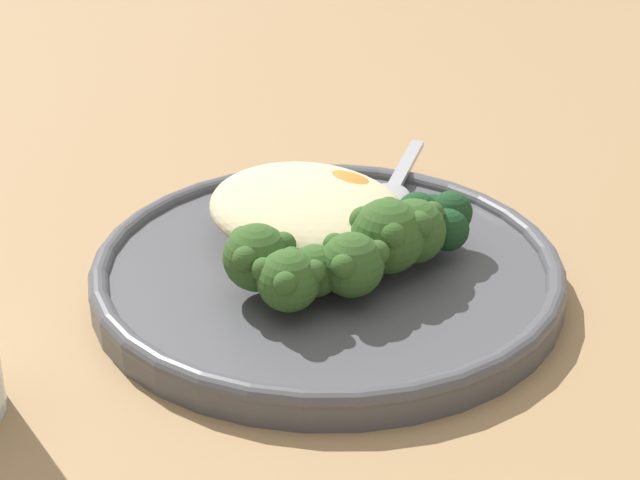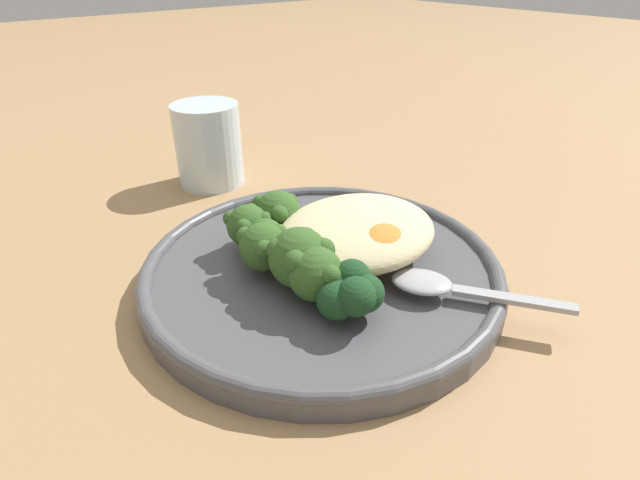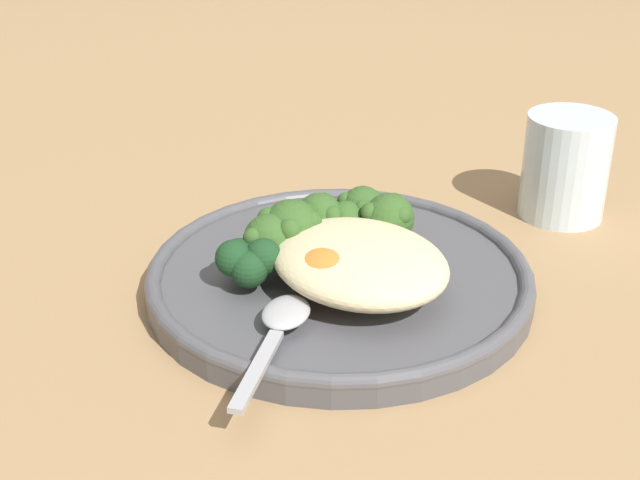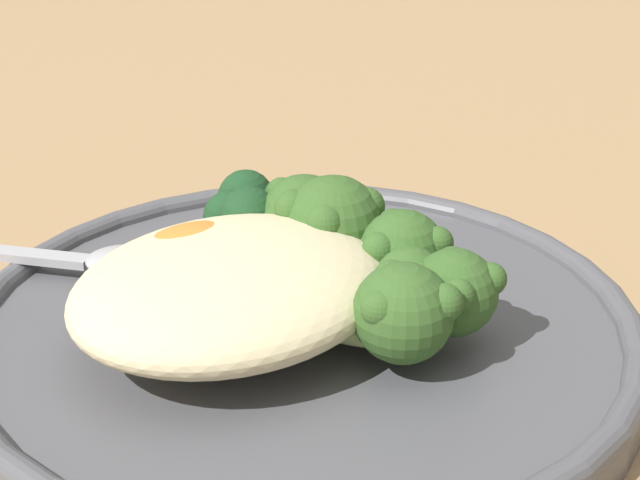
# 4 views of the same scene
# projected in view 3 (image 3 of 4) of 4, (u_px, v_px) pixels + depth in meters

# --- Properties ---
(ground_plane) EXTENTS (4.00, 4.00, 0.00)m
(ground_plane) POSITION_uv_depth(u_px,v_px,m) (340.00, 300.00, 0.64)
(ground_plane) COLOR #9E7A51
(plate) EXTENTS (0.28, 0.28, 0.02)m
(plate) POSITION_uv_depth(u_px,v_px,m) (339.00, 277.00, 0.65)
(plate) COLOR #4C4C51
(plate) RESTS_ON ground_plane
(quinoa_mound) EXTENTS (0.13, 0.11, 0.03)m
(quinoa_mound) POSITION_uv_depth(u_px,v_px,m) (355.00, 264.00, 0.61)
(quinoa_mound) COLOR beige
(quinoa_mound) RESTS_ON plate
(broccoli_stalk_0) EXTENTS (0.05, 0.10, 0.04)m
(broccoli_stalk_0) POSITION_uv_depth(u_px,v_px,m) (383.00, 225.00, 0.66)
(broccoli_stalk_0) COLOR #ADC675
(broccoli_stalk_0) RESTS_ON plate
(broccoli_stalk_1) EXTENTS (0.08, 0.11, 0.03)m
(broccoli_stalk_1) POSITION_uv_depth(u_px,v_px,m) (359.00, 219.00, 0.68)
(broccoli_stalk_1) COLOR #ADC675
(broccoli_stalk_1) RESTS_ON plate
(broccoli_stalk_2) EXTENTS (0.07, 0.07, 0.03)m
(broccoli_stalk_2) POSITION_uv_depth(u_px,v_px,m) (345.00, 232.00, 0.66)
(broccoli_stalk_2) COLOR #ADC675
(broccoli_stalk_2) RESTS_ON plate
(broccoli_stalk_3) EXTENTS (0.08, 0.06, 0.04)m
(broccoli_stalk_3) POSITION_uv_depth(u_px,v_px,m) (324.00, 225.00, 0.66)
(broccoli_stalk_3) COLOR #ADC675
(broccoli_stalk_3) RESTS_ON plate
(broccoli_stalk_4) EXTENTS (0.08, 0.04, 0.04)m
(broccoli_stalk_4) POSITION_uv_depth(u_px,v_px,m) (295.00, 230.00, 0.64)
(broccoli_stalk_4) COLOR #ADC675
(broccoli_stalk_4) RESTS_ON plate
(broccoli_stalk_5) EXTENTS (0.07, 0.06, 0.04)m
(broccoli_stalk_5) POSITION_uv_depth(u_px,v_px,m) (276.00, 242.00, 0.64)
(broccoli_stalk_5) COLOR #ADC675
(broccoli_stalk_5) RESTS_ON plate
(sweet_potato_chunk_0) EXTENTS (0.07, 0.06, 0.03)m
(sweet_potato_chunk_0) POSITION_uv_depth(u_px,v_px,m) (379.00, 267.00, 0.61)
(sweet_potato_chunk_0) COLOR orange
(sweet_potato_chunk_0) RESTS_ON plate
(sweet_potato_chunk_1) EXTENTS (0.06, 0.05, 0.03)m
(sweet_potato_chunk_1) POSITION_uv_depth(u_px,v_px,m) (331.00, 273.00, 0.60)
(sweet_potato_chunk_1) COLOR orange
(sweet_potato_chunk_1) RESTS_ON plate
(kale_tuft) EXTENTS (0.05, 0.05, 0.03)m
(kale_tuft) POSITION_uv_depth(u_px,v_px,m) (249.00, 259.00, 0.62)
(kale_tuft) COLOR #193D1E
(kale_tuft) RESTS_ON plate
(spoon) EXTENTS (0.09, 0.11, 0.01)m
(spoon) POSITION_uv_depth(u_px,v_px,m) (281.00, 323.00, 0.57)
(spoon) COLOR #A3A3A8
(spoon) RESTS_ON plate
(water_glass) EXTENTS (0.07, 0.07, 0.09)m
(water_glass) POSITION_uv_depth(u_px,v_px,m) (566.00, 167.00, 0.75)
(water_glass) COLOR silver
(water_glass) RESTS_ON ground_plane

